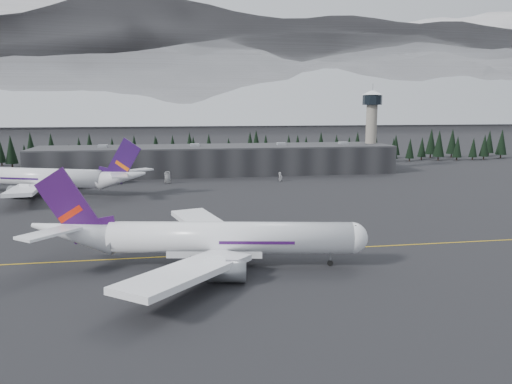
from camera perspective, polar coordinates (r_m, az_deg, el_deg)
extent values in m
plane|color=black|center=(107.54, 1.81, -6.51)|extent=(1400.00, 1400.00, 0.00)
cube|color=gold|center=(105.66, 2.03, -6.80)|extent=(400.00, 0.40, 0.02)
cube|color=black|center=(228.38, -4.47, 3.63)|extent=(160.00, 30.00, 12.00)
cube|color=#333335|center=(227.80, -4.49, 5.21)|extent=(160.00, 30.00, 0.60)
cylinder|color=gray|center=(248.77, 13.00, 6.22)|extent=(5.20, 5.20, 32.00)
cylinder|color=black|center=(248.40, 13.16, 10.19)|extent=(9.20, 9.20, 4.50)
cone|color=silver|center=(248.47, 13.19, 10.99)|extent=(10.00, 10.00, 2.00)
cube|color=black|center=(264.94, -5.22, 4.78)|extent=(360.00, 20.00, 15.00)
cylinder|color=white|center=(95.30, -2.91, -5.21)|extent=(46.36, 14.29, 6.00)
sphere|color=white|center=(96.62, 10.90, -5.17)|extent=(6.00, 6.00, 6.00)
cone|color=white|center=(101.50, -20.13, -4.35)|extent=(17.62, 8.97, 8.69)
cube|color=white|center=(111.19, -5.49, -3.92)|extent=(16.07, 29.15, 2.57)
cylinder|color=gray|center=(105.81, -2.55, -5.55)|extent=(7.09, 4.92, 3.80)
cube|color=white|center=(81.62, -7.86, -9.04)|extent=(23.72, 26.93, 2.57)
cylinder|color=gray|center=(86.70, -3.31, -9.02)|extent=(7.09, 4.92, 3.80)
cube|color=#37104E|center=(100.62, -20.57, -1.52)|extent=(12.55, 2.80, 14.90)
cube|color=red|center=(100.83, -20.41, -2.36)|extent=(4.90, 1.44, 3.67)
cube|color=white|center=(107.36, -20.05, -2.83)|extent=(7.92, 11.88, 0.50)
cube|color=white|center=(96.54, -22.55, -4.35)|extent=(10.57, 11.30, 0.50)
cylinder|color=black|center=(97.09, 8.48, -7.48)|extent=(0.50, 0.50, 3.00)
cylinder|color=black|center=(101.37, -6.71, -6.70)|extent=(0.50, 0.50, 3.00)
cylinder|color=black|center=(92.85, -7.43, -8.26)|extent=(0.50, 0.50, 3.00)
cylinder|color=white|center=(190.09, -23.62, 1.56)|extent=(47.55, 23.43, 6.33)
cone|color=white|center=(173.79, -15.05, 1.67)|extent=(18.82, 12.30, 9.17)
cube|color=white|center=(173.52, -24.94, 0.20)|extent=(11.90, 30.36, 2.71)
cylinder|color=#95989D|center=(182.14, -25.43, 0.00)|extent=(7.84, 6.22, 4.01)
cube|color=white|center=(200.46, -19.44, 1.72)|extent=(27.89, 25.72, 2.71)
cylinder|color=#95989D|center=(199.18, -21.83, 1.01)|extent=(7.84, 6.22, 4.01)
cube|color=#2A0F49|center=(172.92, -14.97, 3.43)|extent=(12.65, 5.32, 15.72)
cube|color=#E0570D|center=(173.18, -15.01, 2.91)|extent=(5.01, 2.41, 3.87)
cube|color=white|center=(167.05, -15.38, 1.86)|extent=(6.48, 12.20, 0.53)
cube|color=white|center=(178.34, -13.56, 2.41)|extent=(12.02, 10.98, 0.53)
cylinder|color=black|center=(182.65, -22.48, 0.00)|extent=(0.53, 0.53, 3.17)
cylinder|color=black|center=(190.49, -20.90, 0.47)|extent=(0.53, 0.53, 3.17)
imported|color=silver|center=(201.11, -10.06, 1.16)|extent=(2.69, 5.10, 1.37)
imported|color=silver|center=(204.35, 2.82, 1.42)|extent=(3.91, 1.80, 1.30)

